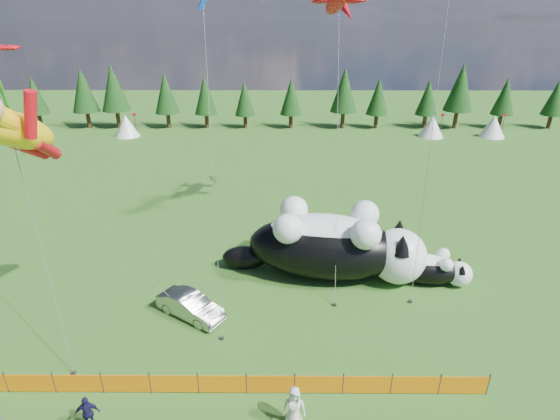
# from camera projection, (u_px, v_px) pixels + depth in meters

# --- Properties ---
(ground) EXTENTS (160.00, 160.00, 0.00)m
(ground) POSITION_uv_depth(u_px,v_px,m) (231.00, 344.00, 21.03)
(ground) COLOR #133609
(ground) RESTS_ON ground
(safety_fence) EXTENTS (22.06, 0.06, 1.10)m
(safety_fence) POSITION_uv_depth(u_px,v_px,m) (222.00, 384.00, 18.09)
(safety_fence) COLOR #262626
(safety_fence) RESTS_ON ground
(tree_line) EXTENTS (90.00, 4.00, 8.00)m
(tree_line) POSITION_uv_depth(u_px,v_px,m) (265.00, 99.00, 60.57)
(tree_line) COLOR black
(tree_line) RESTS_ON ground
(festival_tents) EXTENTS (50.00, 3.20, 2.80)m
(festival_tents) POSITION_uv_depth(u_px,v_px,m) (348.00, 126.00, 56.99)
(festival_tents) COLOR white
(festival_tents) RESTS_ON ground
(cat_large) EXTENTS (12.26, 5.65, 4.44)m
(cat_large) POSITION_uv_depth(u_px,v_px,m) (334.00, 244.00, 25.86)
(cat_large) COLOR black
(cat_large) RESTS_ON ground
(cat_small) EXTENTS (5.52, 2.66, 2.01)m
(cat_small) POSITION_uv_depth(u_px,v_px,m) (429.00, 268.00, 25.61)
(cat_small) COLOR black
(cat_small) RESTS_ON ground
(car) EXTENTS (3.94, 3.20, 1.26)m
(car) POSITION_uv_depth(u_px,v_px,m) (190.00, 306.00, 22.77)
(car) COLOR #A4A3A7
(car) RESTS_ON ground
(spectator_c) EXTENTS (0.98, 0.64, 1.55)m
(spectator_c) POSITION_uv_depth(u_px,v_px,m) (87.00, 413.00, 16.43)
(spectator_c) COLOR #16153A
(spectator_c) RESTS_ON ground
(spectator_e) EXTENTS (0.93, 0.64, 1.81)m
(spectator_e) POSITION_uv_depth(u_px,v_px,m) (294.00, 407.00, 16.53)
(spectator_e) COLOR silver
(spectator_e) RESTS_ON ground
(superhero_kite) EXTENTS (8.07, 5.59, 13.19)m
(superhero_kite) POSITION_uv_depth(u_px,v_px,m) (15.00, 130.00, 17.35)
(superhero_kite) COLOR yellow
(superhero_kite) RESTS_ON ground
(diamond_kite_a) EXTENTS (1.19, 6.59, 16.19)m
(diamond_kite_a) POSITION_uv_depth(u_px,v_px,m) (204.00, 26.00, 20.82)
(diamond_kite_a) COLOR blue
(diamond_kite_a) RESTS_ON ground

